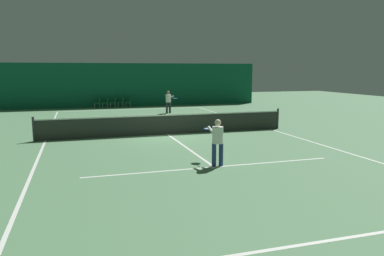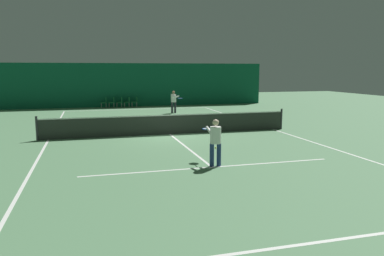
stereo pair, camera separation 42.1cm
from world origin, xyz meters
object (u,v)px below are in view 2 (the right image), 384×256
object	(u,v)px
player_far	(174,100)
tennis_net	(170,124)
courtside_chair_1	(112,102)
tennis_ball	(216,148)
player_near	(215,139)
courtside_chair_0	(105,102)
courtside_chair_3	(128,101)
courtside_chair_4	(135,101)
courtside_chair_2	(120,101)

from	to	relation	value
player_far	tennis_net	bearing A→B (deg)	-29.78
courtside_chair_1	tennis_net	bearing A→B (deg)	7.55
tennis_ball	player_near	bearing A→B (deg)	-109.65
courtside_chair_0	courtside_chair_1	size ratio (longest dim) A/B	1.00
tennis_net	courtside_chair_3	bearing A→B (deg)	92.44
player_near	courtside_chair_3	xyz separation A→B (m)	(-0.74, 20.11, -0.40)
tennis_net	player_far	bearing A→B (deg)	75.96
courtside_chair_3	courtside_chair_4	world-z (taller)	same
courtside_chair_2	tennis_ball	bearing A→B (deg)	7.34
courtside_chair_1	tennis_ball	world-z (taller)	courtside_chair_1
courtside_chair_4	tennis_ball	distance (m)	17.61
courtside_chair_0	courtside_chair_1	bearing A→B (deg)	90.00
courtside_chair_2	courtside_chair_4	world-z (taller)	same
tennis_net	courtside_chair_2	xyz separation A→B (m)	(-1.21, 13.86, -0.03)
courtside_chair_0	tennis_net	bearing A→B (deg)	10.06
courtside_chair_2	courtside_chair_1	bearing A→B (deg)	-90.00
player_far	tennis_ball	bearing A→B (deg)	-20.88
player_near	courtside_chair_1	size ratio (longest dim) A/B	1.81
courtside_chair_1	player_near	bearing A→B (deg)	5.63
tennis_ball	courtside_chair_4	bearing A→B (deg)	93.32
courtside_chair_0	courtside_chair_4	bearing A→B (deg)	90.00
courtside_chair_0	tennis_ball	xyz separation A→B (m)	(3.51, -17.57, -0.45)
tennis_net	courtside_chair_1	xyz separation A→B (m)	(-1.84, 13.86, -0.03)
tennis_net	tennis_ball	bearing A→B (deg)	-74.19
player_near	courtside_chair_2	distance (m)	20.16
tennis_net	player_near	size ratio (longest dim) A/B	7.88
tennis_ball	player_far	bearing A→B (deg)	84.86
courtside_chair_0	courtside_chair_4	size ratio (longest dim) A/B	1.00
courtside_chair_1	courtside_chair_4	bearing A→B (deg)	90.00
tennis_ball	courtside_chair_1	bearing A→B (deg)	99.33
courtside_chair_4	player_near	bearing A→B (deg)	0.32
player_near	courtside_chair_1	xyz separation A→B (m)	(-1.98, 20.11, -0.40)
courtside_chair_1	courtside_chair_2	xyz separation A→B (m)	(0.62, 0.00, 0.00)
courtside_chair_2	tennis_ball	xyz separation A→B (m)	(2.26, -17.57, -0.45)
courtside_chair_3	tennis_net	bearing A→B (deg)	2.44
courtside_chair_3	courtside_chair_2	bearing A→B (deg)	-90.00
tennis_net	player_near	world-z (taller)	player_near
courtside_chair_2	courtside_chair_0	bearing A→B (deg)	-90.00
player_far	courtside_chair_3	size ratio (longest dim) A/B	1.89
tennis_net	courtside_chair_1	distance (m)	13.98
courtside_chair_2	courtside_chair_4	xyz separation A→B (m)	(1.25, 0.00, 0.00)
courtside_chair_0	courtside_chair_2	xyz separation A→B (m)	(1.25, 0.00, 0.00)
courtside_chair_3	courtside_chair_4	distance (m)	0.62
courtside_chair_4	courtside_chair_2	bearing A→B (deg)	-90.00
player_near	courtside_chair_3	world-z (taller)	player_near
courtside_chair_0	tennis_ball	world-z (taller)	courtside_chair_0
courtside_chair_2	courtside_chair_3	bearing A→B (deg)	90.00
player_near	courtside_chair_4	bearing A→B (deg)	1.10
courtside_chair_0	tennis_ball	distance (m)	17.93
courtside_chair_1	courtside_chair_4	distance (m)	1.87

